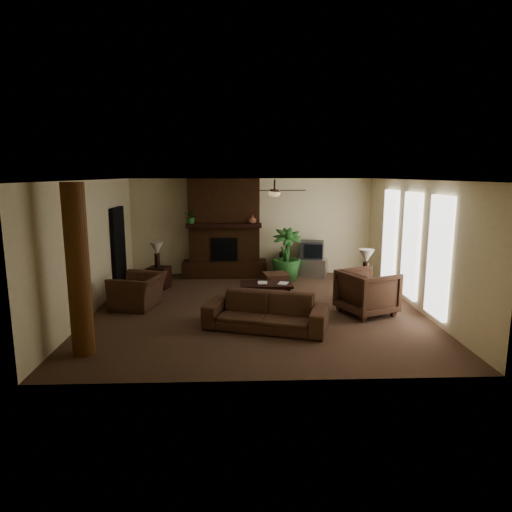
{
  "coord_description": "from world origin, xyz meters",
  "views": [
    {
      "loc": [
        -0.38,
        -9.41,
        2.92
      ],
      "look_at": [
        0.0,
        0.4,
        1.1
      ],
      "focal_mm": 31.1,
      "sensor_mm": 36.0,
      "label": 1
    }
  ],
  "objects_px": {
    "ottoman": "(276,281)",
    "floor_plant": "(286,266)",
    "floor_vase": "(285,261)",
    "log_column": "(78,271)",
    "tv_stand": "(312,267)",
    "armchair_right": "(367,290)",
    "armchair_left": "(138,286)",
    "lamp_right": "(366,258)",
    "coffee_table": "(266,285)",
    "side_table_left": "(159,278)",
    "lamp_left": "(157,250)",
    "sofa": "(266,306)",
    "side_table_right": "(363,288)"
  },
  "relations": [
    {
      "from": "floor_vase",
      "to": "floor_plant",
      "type": "relative_size",
      "value": 0.53
    },
    {
      "from": "armchair_left",
      "to": "side_table_left",
      "type": "xyz_separation_m",
      "value": [
        0.16,
        1.67,
        -0.21
      ]
    },
    {
      "from": "lamp_right",
      "to": "coffee_table",
      "type": "bearing_deg",
      "value": -179.04
    },
    {
      "from": "armchair_left",
      "to": "armchair_right",
      "type": "bearing_deg",
      "value": 94.59
    },
    {
      "from": "coffee_table",
      "to": "lamp_left",
      "type": "xyz_separation_m",
      "value": [
        -2.74,
        1.37,
        0.63
      ]
    },
    {
      "from": "armchair_right",
      "to": "lamp_left",
      "type": "relative_size",
      "value": 1.6
    },
    {
      "from": "tv_stand",
      "to": "lamp_left",
      "type": "bearing_deg",
      "value": -145.64
    },
    {
      "from": "armchair_right",
      "to": "side_table_left",
      "type": "relative_size",
      "value": 1.89
    },
    {
      "from": "coffee_table",
      "to": "sofa",
      "type": "bearing_deg",
      "value": -93.81
    },
    {
      "from": "coffee_table",
      "to": "floor_vase",
      "type": "xyz_separation_m",
      "value": [
        0.71,
        2.6,
        0.06
      ]
    },
    {
      "from": "floor_vase",
      "to": "floor_plant",
      "type": "bearing_deg",
      "value": -92.35
    },
    {
      "from": "armchair_right",
      "to": "lamp_right",
      "type": "height_order",
      "value": "lamp_right"
    },
    {
      "from": "armchair_left",
      "to": "armchair_right",
      "type": "height_order",
      "value": "armchair_right"
    },
    {
      "from": "coffee_table",
      "to": "lamp_right",
      "type": "bearing_deg",
      "value": 0.96
    },
    {
      "from": "log_column",
      "to": "lamp_right",
      "type": "relative_size",
      "value": 4.31
    },
    {
      "from": "log_column",
      "to": "ottoman",
      "type": "distance_m",
      "value": 5.53
    },
    {
      "from": "log_column",
      "to": "tv_stand",
      "type": "relative_size",
      "value": 3.29
    },
    {
      "from": "side_table_right",
      "to": "armchair_right",
      "type": "bearing_deg",
      "value": -100.92
    },
    {
      "from": "lamp_right",
      "to": "tv_stand",
      "type": "bearing_deg",
      "value": 108.26
    },
    {
      "from": "floor_vase",
      "to": "side_table_left",
      "type": "xyz_separation_m",
      "value": [
        -3.42,
        -1.27,
        -0.16
      ]
    },
    {
      "from": "ottoman",
      "to": "floor_plant",
      "type": "xyz_separation_m",
      "value": [
        0.37,
        0.9,
        0.21
      ]
    },
    {
      "from": "ottoman",
      "to": "side_table_right",
      "type": "xyz_separation_m",
      "value": [
        1.96,
        -1.1,
        0.08
      ]
    },
    {
      "from": "armchair_left",
      "to": "armchair_right",
      "type": "relative_size",
      "value": 1.08
    },
    {
      "from": "sofa",
      "to": "armchair_left",
      "type": "xyz_separation_m",
      "value": [
        -2.75,
        1.52,
        0.04
      ]
    },
    {
      "from": "log_column",
      "to": "armchair_right",
      "type": "relative_size",
      "value": 2.7
    },
    {
      "from": "ottoman",
      "to": "side_table_left",
      "type": "relative_size",
      "value": 1.09
    },
    {
      "from": "armchair_right",
      "to": "coffee_table",
      "type": "bearing_deg",
      "value": 39.49
    },
    {
      "from": "lamp_right",
      "to": "side_table_left",
      "type": "bearing_deg",
      "value": 165.67
    },
    {
      "from": "ottoman",
      "to": "side_table_left",
      "type": "distance_m",
      "value": 3.03
    },
    {
      "from": "armchair_left",
      "to": "lamp_right",
      "type": "distance_m",
      "value": 5.24
    },
    {
      "from": "tv_stand",
      "to": "side_table_left",
      "type": "bearing_deg",
      "value": -145.0
    },
    {
      "from": "floor_plant",
      "to": "floor_vase",
      "type": "bearing_deg",
      "value": 87.65
    },
    {
      "from": "ottoman",
      "to": "lamp_left",
      "type": "relative_size",
      "value": 0.92
    },
    {
      "from": "armchair_left",
      "to": "coffee_table",
      "type": "relative_size",
      "value": 0.93
    },
    {
      "from": "log_column",
      "to": "floor_vase",
      "type": "height_order",
      "value": "log_column"
    },
    {
      "from": "armchair_left",
      "to": "sofa",
      "type": "bearing_deg",
      "value": 73.6
    },
    {
      "from": "armchair_right",
      "to": "lamp_right",
      "type": "xyz_separation_m",
      "value": [
        0.26,
        1.08,
        0.48
      ]
    },
    {
      "from": "armchair_left",
      "to": "lamp_left",
      "type": "relative_size",
      "value": 1.72
    },
    {
      "from": "armchair_right",
      "to": "floor_plant",
      "type": "xyz_separation_m",
      "value": [
        -1.39,
        3.09,
        -0.11
      ]
    },
    {
      "from": "armchair_left",
      "to": "floor_plant",
      "type": "bearing_deg",
      "value": 136.58
    },
    {
      "from": "armchair_left",
      "to": "lamp_left",
      "type": "distance_m",
      "value": 1.79
    },
    {
      "from": "coffee_table",
      "to": "side_table_left",
      "type": "height_order",
      "value": "side_table_left"
    },
    {
      "from": "tv_stand",
      "to": "floor_vase",
      "type": "relative_size",
      "value": 1.1
    },
    {
      "from": "armchair_left",
      "to": "side_table_right",
      "type": "relative_size",
      "value": 2.03
    },
    {
      "from": "floor_plant",
      "to": "lamp_right",
      "type": "xyz_separation_m",
      "value": [
        1.65,
        -2.01,
        0.6
      ]
    },
    {
      "from": "sofa",
      "to": "armchair_left",
      "type": "relative_size",
      "value": 2.07
    },
    {
      "from": "side_table_left",
      "to": "lamp_right",
      "type": "bearing_deg",
      "value": -14.33
    },
    {
      "from": "coffee_table",
      "to": "side_table_right",
      "type": "bearing_deg",
      "value": 1.22
    },
    {
      "from": "log_column",
      "to": "lamp_left",
      "type": "height_order",
      "value": "log_column"
    },
    {
      "from": "floor_vase",
      "to": "floor_plant",
      "type": "xyz_separation_m",
      "value": [
        -0.02,
        -0.55,
        -0.03
      ]
    }
  ]
}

